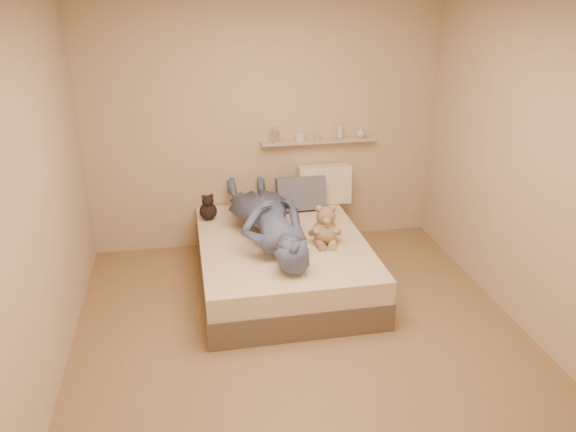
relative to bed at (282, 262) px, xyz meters
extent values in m
plane|color=olive|center=(0.00, -0.93, -0.22)|extent=(3.80, 3.80, 0.00)
plane|color=tan|center=(0.00, 0.97, 1.08)|extent=(3.60, 0.00, 3.60)
plane|color=tan|center=(0.00, -2.83, 1.08)|extent=(3.60, 0.00, 3.60)
plane|color=tan|center=(-1.80, -0.93, 1.08)|extent=(0.00, 3.80, 3.80)
plane|color=tan|center=(1.80, -0.93, 1.08)|extent=(0.00, 3.80, 3.80)
cube|color=brown|center=(0.00, 0.00, -0.10)|extent=(1.50, 1.90, 0.25)
cube|color=beige|center=(0.00, 0.00, 0.13)|extent=(1.48, 1.88, 0.20)
cube|color=silver|center=(0.01, -0.57, 0.40)|extent=(0.21, 0.13, 0.07)
cube|color=black|center=(0.01, -0.58, 0.42)|extent=(0.11, 0.07, 0.03)
sphere|color=tan|center=(0.36, -0.14, 0.34)|extent=(0.23, 0.23, 0.23)
sphere|color=#8E6D4E|center=(0.36, -0.16, 0.49)|extent=(0.17, 0.17, 0.17)
sphere|color=tan|center=(0.30, -0.15, 0.57)|extent=(0.06, 0.06, 0.06)
sphere|color=#977353|center=(0.42, -0.17, 0.57)|extent=(0.06, 0.06, 0.06)
sphere|color=#927950|center=(0.35, -0.23, 0.48)|extent=(0.07, 0.07, 0.07)
cylinder|color=olive|center=(0.26, -0.16, 0.36)|extent=(0.09, 0.16, 0.13)
cylinder|color=#93794E|center=(0.46, -0.18, 0.36)|extent=(0.12, 0.16, 0.13)
cylinder|color=#966750|center=(0.30, -0.23, 0.26)|extent=(0.08, 0.16, 0.07)
cylinder|color=tan|center=(0.41, -0.24, 0.26)|extent=(0.11, 0.17, 0.07)
cylinder|color=beige|center=(0.36, -0.16, 0.42)|extent=(0.13, 0.13, 0.02)
sphere|color=black|center=(-0.63, 0.60, 0.31)|extent=(0.17, 0.17, 0.17)
sphere|color=black|center=(-0.63, 0.59, 0.42)|extent=(0.12, 0.12, 0.12)
sphere|color=black|center=(-0.67, 0.58, 0.47)|extent=(0.04, 0.04, 0.04)
sphere|color=black|center=(-0.59, 0.59, 0.47)|extent=(0.04, 0.04, 0.04)
cube|color=beige|center=(0.60, 0.83, 0.43)|extent=(0.55, 0.20, 0.41)
cube|color=slate|center=(0.32, 0.69, 0.40)|extent=(0.51, 0.25, 0.37)
imported|color=#4E5C7B|center=(-0.13, 0.06, 0.43)|extent=(0.81, 1.75, 0.40)
cube|color=tan|center=(0.55, 0.91, 0.88)|extent=(1.20, 0.12, 0.03)
imported|color=silver|center=(0.09, 0.91, 0.97)|extent=(0.09, 0.09, 0.16)
cylinder|color=silver|center=(0.35, 0.91, 0.93)|extent=(0.09, 0.09, 0.07)
cylinder|color=#C0AFA5|center=(0.54, 0.91, 0.92)|extent=(0.06, 0.06, 0.06)
imported|color=silver|center=(0.77, 0.91, 0.98)|extent=(0.07, 0.07, 0.17)
imported|color=silver|center=(1.00, 0.91, 0.95)|extent=(0.11, 0.11, 0.11)
camera|label=1|loc=(-0.81, -4.55, 2.42)|focal=35.00mm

